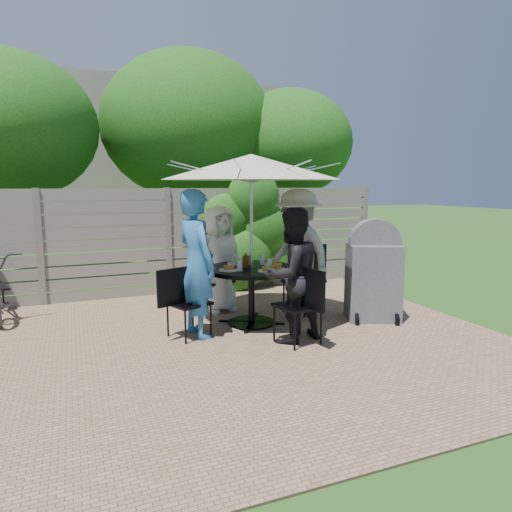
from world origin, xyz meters
name	(u,v)px	position (x,y,z in m)	size (l,w,h in m)	color
backyard_envelope	(123,162)	(0.09, 10.29, 2.61)	(60.00, 60.00, 5.00)	#2B581B
patio_table	(251,285)	(0.69, 0.85, 0.56)	(1.47, 1.47, 0.80)	black
umbrella	(251,167)	(0.69, 0.85, 2.12)	(2.86, 2.86, 2.29)	silver
chair_back	(215,292)	(0.46, 1.78, 0.27)	(0.56, 0.70, 0.91)	black
person_back	(219,259)	(0.49, 1.65, 0.80)	(0.78, 0.51, 1.60)	white
chair_left	(188,317)	(-0.25, 0.61, 0.28)	(0.70, 0.57, 0.92)	black
person_left	(197,264)	(-0.12, 0.65, 0.92)	(0.67, 0.44, 1.85)	#2868AE
chair_front	(298,321)	(0.92, -0.09, 0.29)	(0.55, 0.73, 0.96)	black
person_front	(291,276)	(0.89, 0.04, 0.82)	(0.80, 0.62, 1.64)	black
chair_right	(304,293)	(1.63, 1.08, 0.30)	(0.77, 0.61, 1.00)	black
person_right	(298,253)	(1.50, 1.05, 0.92)	(1.19, 0.68, 1.84)	#A6A7A2
plate_back	(237,262)	(0.60, 1.20, 0.82)	(0.26, 0.26, 0.06)	white
plate_left	(229,269)	(0.34, 0.76, 0.82)	(0.26, 0.26, 0.06)	white
plate_front	(268,270)	(0.78, 0.50, 0.82)	(0.26, 0.26, 0.06)	white
plate_right	(273,263)	(1.04, 0.93, 0.82)	(0.26, 0.26, 0.06)	white
plate_extra	(276,268)	(0.94, 0.60, 0.82)	(0.24, 0.24, 0.06)	white
glass_back	(234,261)	(0.53, 1.07, 0.87)	(0.07, 0.07, 0.14)	silver
glass_left	(240,265)	(0.46, 0.68, 0.87)	(0.07, 0.07, 0.14)	silver
glass_front	(269,264)	(0.85, 0.62, 0.87)	(0.07, 0.07, 0.14)	silver
glass_right	(262,260)	(0.92, 1.01, 0.87)	(0.07, 0.07, 0.14)	silver
syrup_jug	(246,262)	(0.62, 0.88, 0.88)	(0.09, 0.09, 0.16)	#59280C
coffee_cup	(248,260)	(0.73, 1.08, 0.86)	(0.08, 0.08, 0.12)	#C6B293
bbq_grill	(373,275)	(2.35, 0.41, 0.66)	(0.86, 0.77, 1.44)	slate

